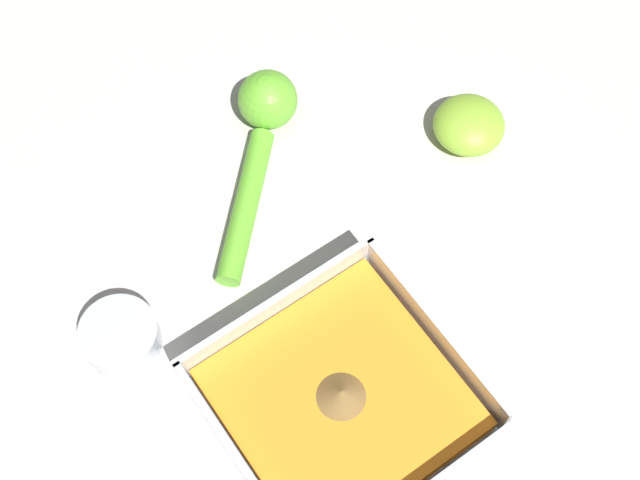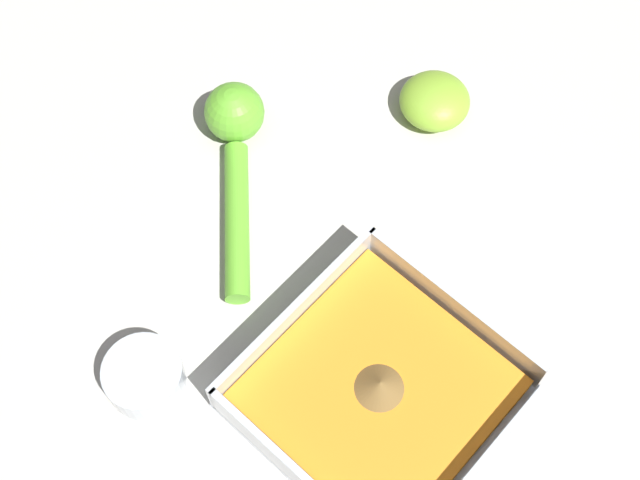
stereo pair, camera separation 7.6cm
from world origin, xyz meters
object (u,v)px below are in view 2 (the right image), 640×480
object	(u,v)px
spice_bowl	(145,377)
lemon_squeezer	(235,143)
square_dish	(381,394)
lemon_half	(435,101)

from	to	relation	value
spice_bowl	lemon_squeezer	distance (m)	0.23
spice_bowl	lemon_squeezer	size ratio (longest dim) A/B	0.40
square_dish	lemon_squeezer	size ratio (longest dim) A/B	1.18
square_dish	spice_bowl	bearing A→B (deg)	-52.14
spice_bowl	lemon_squeezer	bearing A→B (deg)	-153.99
spice_bowl	lemon_half	bearing A→B (deg)	179.52
lemon_half	spice_bowl	bearing A→B (deg)	-0.48
square_dish	spice_bowl	size ratio (longest dim) A/B	2.97
lemon_squeezer	spice_bowl	bearing A→B (deg)	160.73
spice_bowl	square_dish	bearing A→B (deg)	127.86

